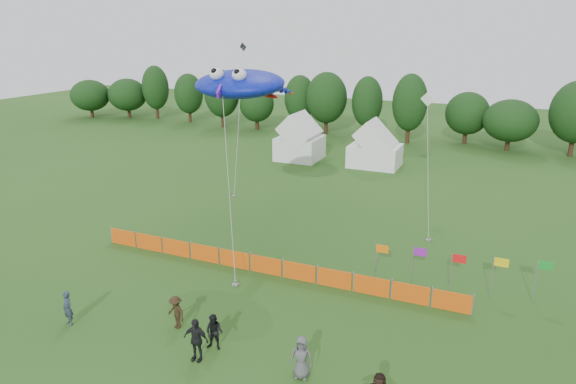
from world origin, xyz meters
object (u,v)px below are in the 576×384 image
at_px(stingray_kite, 243,84).
at_px(spectator_b, 214,332).
at_px(barrier_fence, 266,265).
at_px(spectator_d, 196,340).
at_px(tent_left, 300,141).
at_px(spectator_e, 301,357).
at_px(tent_right, 375,149).
at_px(spectator_a, 68,308).
at_px(spectator_c, 176,312).

bearing_deg(stingray_kite, spectator_b, -68.98).
relative_size(barrier_fence, spectator_d, 11.50).
height_order(tent_left, spectator_e, tent_left).
relative_size(tent_left, spectator_b, 2.69).
distance_m(tent_left, tent_right, 7.93).
bearing_deg(tent_left, barrier_fence, -71.89).
distance_m(tent_right, spectator_a, 34.10).
distance_m(barrier_fence, spectator_c, 6.69).
height_order(tent_left, barrier_fence, tent_left).
xyz_separation_m(tent_right, spectator_b, (1.34, -32.55, -0.94)).
bearing_deg(spectator_b, spectator_c, 155.74).
bearing_deg(stingray_kite, tent_right, 82.57).
bearing_deg(spectator_e, spectator_b, 167.53).
bearing_deg(barrier_fence, tent_left, 108.11).
relative_size(tent_left, tent_right, 0.89).
distance_m(barrier_fence, spectator_d, 8.23).
bearing_deg(spectator_a, stingray_kite, 93.97).
height_order(tent_right, stingray_kite, stingray_kite).
height_order(spectator_d, stingray_kite, stingray_kite).
xyz_separation_m(spectator_b, spectator_e, (4.10, -0.25, 0.08)).
height_order(spectator_a, spectator_e, spectator_e).
xyz_separation_m(spectator_a, spectator_b, (7.20, 1.04, -0.02)).
xyz_separation_m(tent_right, spectator_d, (1.04, -33.48, -0.80)).
xyz_separation_m(tent_left, spectator_a, (2.06, -33.33, -1.11)).
bearing_deg(tent_left, tent_right, 1.86).
relative_size(spectator_a, spectator_d, 0.88).
bearing_deg(tent_left, spectator_c, -77.83).
bearing_deg(spectator_a, tent_left, 111.78).
height_order(barrier_fence, spectator_a, spectator_a).
bearing_deg(spectator_d, tent_right, 88.06).
bearing_deg(spectator_c, tent_right, 105.37).
xyz_separation_m(spectator_c, spectator_d, (2.15, -1.65, 0.15)).
bearing_deg(spectator_c, tent_left, 119.53).
height_order(barrier_fence, spectator_c, spectator_c).
relative_size(spectator_a, spectator_b, 1.03).
bearing_deg(spectator_d, spectator_b, 68.53).
distance_m(spectator_b, spectator_d, 0.99).
bearing_deg(spectator_a, spectator_b, 26.42).
xyz_separation_m(spectator_a, spectator_e, (11.29, 0.78, 0.06)).
bearing_deg(spectator_e, stingray_kite, 117.70).
relative_size(tent_right, stingray_kite, 0.38).
distance_m(tent_left, spectator_e, 35.19).
xyz_separation_m(barrier_fence, spectator_a, (-6.13, -8.28, 0.33)).
distance_m(spectator_a, spectator_e, 11.32).
relative_size(spectator_a, stingray_kite, 0.13).
distance_m(barrier_fence, spectator_b, 7.33).
bearing_deg(barrier_fence, spectator_e, -55.44).
relative_size(barrier_fence, spectator_c, 13.73).
xyz_separation_m(barrier_fence, spectator_c, (-1.38, -6.54, 0.30)).
bearing_deg(tent_right, spectator_d, -88.21).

